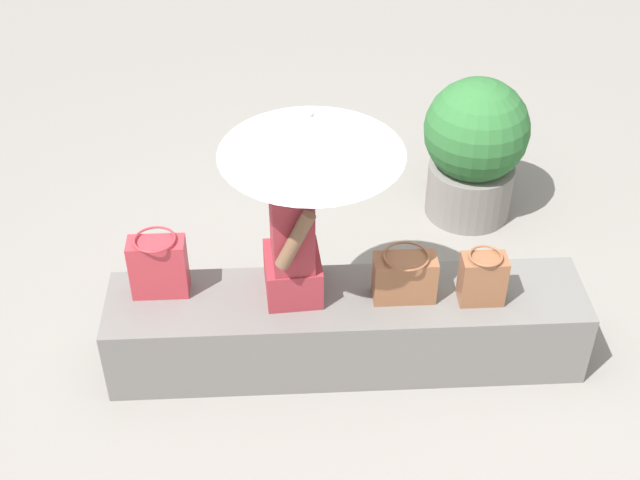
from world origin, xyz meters
name	(u,v)px	position (x,y,z in m)	size (l,w,h in m)	color
ground_plane	(346,357)	(0.00, 0.00, 0.00)	(14.00, 14.00, 0.00)	gray
stone_bench	(346,327)	(0.00, 0.00, 0.22)	(2.49, 0.51, 0.44)	slate
person_seated	(292,231)	(0.28, -0.06, 0.83)	(0.30, 0.48, 0.90)	#992D38
parasol	(311,135)	(0.18, -0.03, 1.40)	(0.87, 0.87, 1.09)	#B7B7BC
handbag_black	(158,266)	(0.96, -0.09, 0.61)	(0.29, 0.21, 0.35)	#B2333D
tote_bag_canvas	(483,278)	(-0.68, 0.06, 0.58)	(0.23, 0.17, 0.29)	brown
shoulder_bag_spare	(405,277)	(-0.29, 0.01, 0.58)	(0.32, 0.23, 0.27)	brown
planter_near	(474,147)	(-0.91, -1.31, 0.50)	(0.67, 0.67, 0.96)	gray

